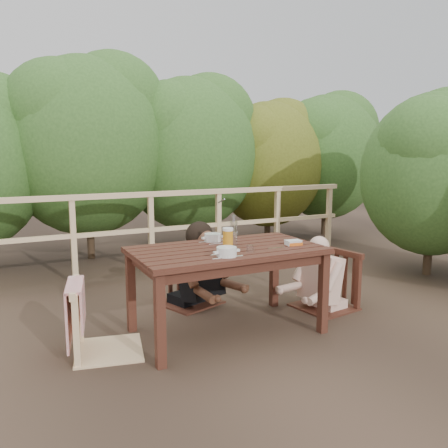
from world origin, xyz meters
name	(u,v)px	position (x,y,z in m)	size (l,w,h in m)	color
ground	(227,331)	(0.00, 0.00, 0.00)	(60.00, 60.00, 0.00)	#473427
table	(227,291)	(0.00, 0.00, 0.35)	(1.51, 0.85, 0.70)	#3B1C13
chair_left	(106,285)	(-0.96, 0.06, 0.51)	(0.51, 0.51, 1.02)	#DEB887
chair_far	(189,252)	(0.00, 0.80, 0.52)	(0.52, 0.52, 1.04)	#3B1C13
chair_right	(326,255)	(1.10, 0.10, 0.51)	(0.51, 0.51, 1.03)	#3B1C13
woman	(188,240)	(0.00, 0.82, 0.63)	(0.51, 0.63, 1.26)	black
diner_right	(328,248)	(1.13, 0.10, 0.58)	(0.47, 0.58, 1.17)	beige
railing	(151,234)	(0.00, 2.00, 0.51)	(5.60, 0.10, 1.01)	#DEB887
hedge_row	(150,122)	(0.40, 3.20, 1.90)	(6.60, 1.60, 3.80)	#2F5120
soup_near	(227,253)	(-0.14, -0.28, 0.74)	(0.25, 0.25, 0.08)	silver
soup_far	(213,238)	(0.01, 0.29, 0.74)	(0.25, 0.25, 0.08)	white
beer_glass	(228,238)	(0.02, 0.03, 0.78)	(0.09, 0.09, 0.17)	gold
bottle	(234,231)	(0.11, 0.08, 0.83)	(0.06, 0.06, 0.26)	silver
tumbler	(250,250)	(0.09, -0.23, 0.73)	(0.06, 0.06, 0.07)	white
butter_tub	(293,243)	(0.54, -0.16, 0.73)	(0.13, 0.09, 0.05)	white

